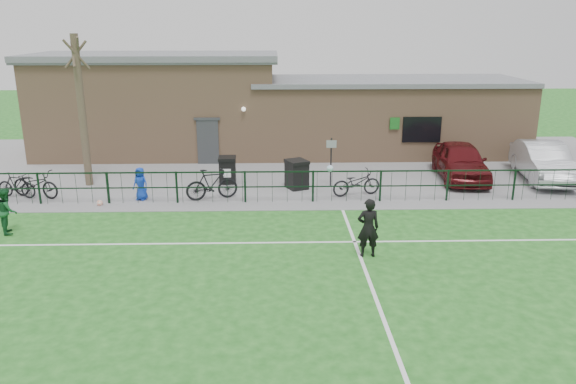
{
  "coord_description": "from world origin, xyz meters",
  "views": [
    {
      "loc": [
        -0.44,
        -11.81,
        6.37
      ],
      "look_at": [
        0.0,
        5.0,
        1.3
      ],
      "focal_mm": 35.0,
      "sensor_mm": 36.0,
      "label": 1
    }
  ],
  "objects_px": {
    "wheelie_bin_right": "(297,175)",
    "outfield_player": "(7,211)",
    "wheelie_bin_left": "(228,171)",
    "bicycle_b": "(16,185)",
    "sign_post": "(331,163)",
    "car_silver": "(543,161)",
    "ball_ground": "(100,203)",
    "car_maroon": "(461,161)",
    "bare_tree": "(82,112)",
    "spectator_child": "(141,184)",
    "bicycle_d": "(212,184)",
    "bicycle_c": "(35,184)",
    "bicycle_e": "(356,183)"
  },
  "relations": [
    {
      "from": "bare_tree",
      "to": "bicycle_e",
      "type": "bearing_deg",
      "value": -9.37
    },
    {
      "from": "car_silver",
      "to": "bicycle_c",
      "type": "bearing_deg",
      "value": -165.97
    },
    {
      "from": "car_maroon",
      "to": "bicycle_d",
      "type": "distance_m",
      "value": 10.52
    },
    {
      "from": "bicycle_b",
      "to": "ball_ground",
      "type": "distance_m",
      "value": 3.58
    },
    {
      "from": "sign_post",
      "to": "car_silver",
      "type": "distance_m",
      "value": 9.08
    },
    {
      "from": "bicycle_e",
      "to": "spectator_child",
      "type": "relative_size",
      "value": 1.54
    },
    {
      "from": "bare_tree",
      "to": "wheelie_bin_left",
      "type": "relative_size",
      "value": 5.96
    },
    {
      "from": "wheelie_bin_left",
      "to": "spectator_child",
      "type": "relative_size",
      "value": 0.81
    },
    {
      "from": "wheelie_bin_left",
      "to": "bicycle_e",
      "type": "distance_m",
      "value": 5.42
    },
    {
      "from": "sign_post",
      "to": "car_silver",
      "type": "xyz_separation_m",
      "value": [
        9.04,
        0.84,
        -0.22
      ]
    },
    {
      "from": "bare_tree",
      "to": "bicycle_b",
      "type": "bearing_deg",
      "value": -141.76
    },
    {
      "from": "outfield_player",
      "to": "spectator_child",
      "type": "bearing_deg",
      "value": -70.11
    },
    {
      "from": "bicycle_b",
      "to": "outfield_player",
      "type": "bearing_deg",
      "value": -144.98
    },
    {
      "from": "outfield_player",
      "to": "ball_ground",
      "type": "bearing_deg",
      "value": -62.04
    },
    {
      "from": "car_silver",
      "to": "spectator_child",
      "type": "relative_size",
      "value": 3.83
    },
    {
      "from": "bare_tree",
      "to": "spectator_child",
      "type": "bearing_deg",
      "value": -38.93
    },
    {
      "from": "bicycle_c",
      "to": "spectator_child",
      "type": "relative_size",
      "value": 1.63
    },
    {
      "from": "spectator_child",
      "to": "bicycle_d",
      "type": "bearing_deg",
      "value": 20.72
    },
    {
      "from": "bare_tree",
      "to": "wheelie_bin_right",
      "type": "xyz_separation_m",
      "value": [
        8.47,
        -0.74,
        -2.44
      ]
    },
    {
      "from": "ball_ground",
      "to": "wheelie_bin_left",
      "type": "bearing_deg",
      "value": 33.53
    },
    {
      "from": "wheelie_bin_left",
      "to": "bicycle_d",
      "type": "distance_m",
      "value": 2.33
    },
    {
      "from": "sign_post",
      "to": "bicycle_c",
      "type": "height_order",
      "value": "sign_post"
    },
    {
      "from": "car_maroon",
      "to": "spectator_child",
      "type": "distance_m",
      "value": 13.1
    },
    {
      "from": "spectator_child",
      "to": "car_maroon",
      "type": "bearing_deg",
      "value": 32.6
    },
    {
      "from": "wheelie_bin_left",
      "to": "outfield_player",
      "type": "xyz_separation_m",
      "value": [
        -6.47,
        -5.58,
        0.2
      ]
    },
    {
      "from": "bare_tree",
      "to": "ball_ground",
      "type": "bearing_deg",
      "value": -65.92
    },
    {
      "from": "bicycle_b",
      "to": "car_silver",
      "type": "bearing_deg",
      "value": -69.44
    },
    {
      "from": "bicycle_c",
      "to": "spectator_child",
      "type": "height_order",
      "value": "spectator_child"
    },
    {
      "from": "car_maroon",
      "to": "sign_post",
      "type": "bearing_deg",
      "value": -164.31
    },
    {
      "from": "wheelie_bin_left",
      "to": "ball_ground",
      "type": "height_order",
      "value": "wheelie_bin_left"
    },
    {
      "from": "bare_tree",
      "to": "wheelie_bin_left",
      "type": "height_order",
      "value": "bare_tree"
    },
    {
      "from": "bicycle_b",
      "to": "outfield_player",
      "type": "height_order",
      "value": "outfield_player"
    },
    {
      "from": "wheelie_bin_left",
      "to": "outfield_player",
      "type": "bearing_deg",
      "value": -141.08
    },
    {
      "from": "wheelie_bin_left",
      "to": "bicycle_d",
      "type": "relative_size",
      "value": 0.51
    },
    {
      "from": "bicycle_d",
      "to": "ball_ground",
      "type": "distance_m",
      "value": 4.09
    },
    {
      "from": "sign_post",
      "to": "car_silver",
      "type": "bearing_deg",
      "value": 5.33
    },
    {
      "from": "sign_post",
      "to": "ball_ground",
      "type": "xyz_separation_m",
      "value": [
        -8.62,
        -2.23,
        -0.91
      ]
    },
    {
      "from": "wheelie_bin_right",
      "to": "outfield_player",
      "type": "height_order",
      "value": "outfield_player"
    },
    {
      "from": "car_silver",
      "to": "bicycle_b",
      "type": "height_order",
      "value": "car_silver"
    },
    {
      "from": "ball_ground",
      "to": "car_silver",
      "type": "bearing_deg",
      "value": 9.86
    },
    {
      "from": "car_maroon",
      "to": "ball_ground",
      "type": "bearing_deg",
      "value": -161.76
    },
    {
      "from": "sign_post",
      "to": "spectator_child",
      "type": "xyz_separation_m",
      "value": [
        -7.26,
        -1.56,
        -0.38
      ]
    },
    {
      "from": "car_silver",
      "to": "outfield_player",
      "type": "distance_m",
      "value": 20.53
    },
    {
      "from": "outfield_player",
      "to": "car_maroon",
      "type": "bearing_deg",
      "value": -94.31
    },
    {
      "from": "bare_tree",
      "to": "sign_post",
      "type": "height_order",
      "value": "bare_tree"
    },
    {
      "from": "bicycle_b",
      "to": "ball_ground",
      "type": "relative_size",
      "value": 7.22
    },
    {
      "from": "sign_post",
      "to": "car_maroon",
      "type": "bearing_deg",
      "value": 10.31
    },
    {
      "from": "car_silver",
      "to": "bicycle_e",
      "type": "bearing_deg",
      "value": -157.32
    },
    {
      "from": "wheelie_bin_right",
      "to": "bicycle_e",
      "type": "height_order",
      "value": "wheelie_bin_right"
    },
    {
      "from": "wheelie_bin_left",
      "to": "wheelie_bin_right",
      "type": "bearing_deg",
      "value": -19.71
    }
  ]
}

